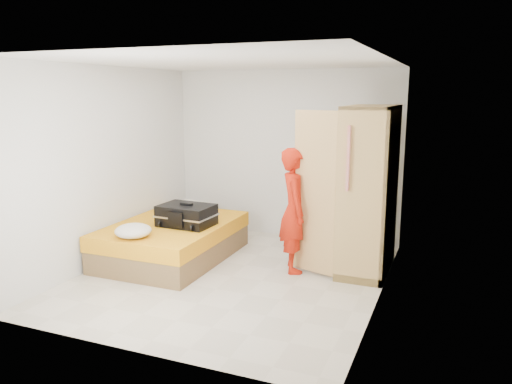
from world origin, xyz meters
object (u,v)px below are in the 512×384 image
at_px(person, 295,210).
at_px(round_cushion, 133,231).
at_px(bed, 173,240).
at_px(wardrobe, 365,194).
at_px(suitcase, 186,215).

height_order(person, round_cushion, person).
bearing_deg(person, round_cushion, 95.37).
bearing_deg(bed, round_cushion, -95.69).
xyz_separation_m(person, round_cushion, (-1.77, -0.96, -0.21)).
distance_m(wardrobe, person, 0.90).
bearing_deg(suitcase, wardrobe, 16.69).
bearing_deg(round_cushion, wardrobe, 26.88).
distance_m(person, round_cushion, 2.02).
bearing_deg(wardrobe, suitcase, -166.17).
height_order(person, suitcase, person).
distance_m(bed, wardrobe, 2.67).
relative_size(person, round_cushion, 3.53).
relative_size(bed, suitcase, 2.72).
relative_size(suitcase, round_cushion, 1.65).
bearing_deg(bed, suitcase, -6.03).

